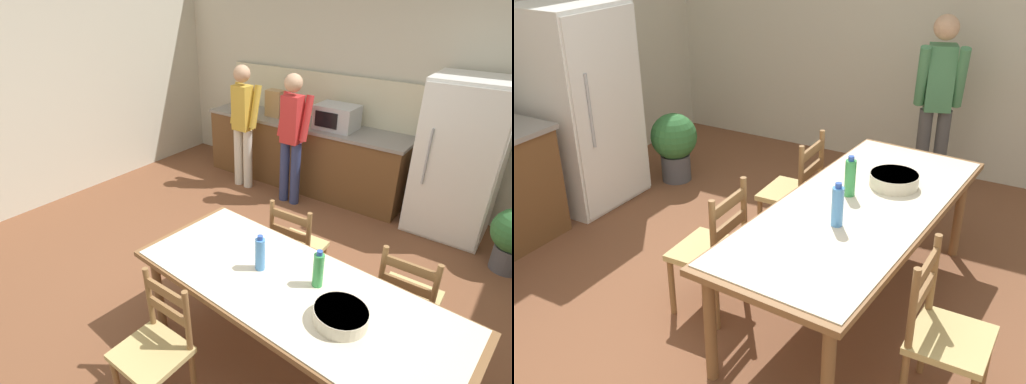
{
  "view_description": "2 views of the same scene",
  "coord_description": "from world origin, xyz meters",
  "views": [
    {
      "loc": [
        1.74,
        -2.28,
        2.48
      ],
      "look_at": [
        -0.0,
        0.0,
        1.03
      ],
      "focal_mm": 28.0,
      "sensor_mm": 36.0,
      "label": 1
    },
    {
      "loc": [
        -2.44,
        -1.63,
        2.45
      ],
      "look_at": [
        0.12,
        -0.2,
        1.02
      ],
      "focal_mm": 42.0,
      "sensor_mm": 36.0,
      "label": 2
    }
  ],
  "objects": [
    {
      "name": "ground_plane",
      "position": [
        0.0,
        0.0,
        0.0
      ],
      "size": [
        8.32,
        8.32,
        0.0
      ],
      "primitive_type": "plane",
      "color": "brown"
    },
    {
      "name": "wall_right",
      "position": [
        3.26,
        0.0,
        1.45
      ],
      "size": [
        0.12,
        5.2,
        2.9
      ],
      "primitive_type": "cube",
      "color": "beige",
      "rests_on": "ground"
    },
    {
      "name": "refrigerator",
      "position": [
        1.07,
        2.19,
        0.87
      ],
      "size": [
        0.82,
        0.73,
        1.73
      ],
      "color": "white",
      "rests_on": "ground"
    },
    {
      "name": "dining_table",
      "position": [
        0.69,
        -0.51,
        0.68
      ],
      "size": [
        2.32,
        1.08,
        0.75
      ],
      "rotation": [
        0.0,
        0.0,
        -0.07
      ],
      "color": "brown",
      "rests_on": "ground"
    },
    {
      "name": "bottle_near_centre",
      "position": [
        0.4,
        -0.49,
        0.88
      ],
      "size": [
        0.07,
        0.07,
        0.27
      ],
      "color": "#4C8ED6",
      "rests_on": "dining_table"
    },
    {
      "name": "bottle_off_centre",
      "position": [
        0.81,
        -0.4,
        0.88
      ],
      "size": [
        0.07,
        0.07,
        0.27
      ],
      "color": "green",
      "rests_on": "dining_table"
    },
    {
      "name": "serving_bowl",
      "position": [
        1.07,
        -0.6,
        0.81
      ],
      "size": [
        0.32,
        0.32,
        0.09
      ],
      "color": "beige",
      "rests_on": "dining_table"
    },
    {
      "name": "chair_side_far_right",
      "position": [
        1.25,
        0.21,
        0.44
      ],
      "size": [
        0.43,
        0.41,
        0.91
      ],
      "rotation": [
        0.0,
        0.0,
        3.16
      ],
      "color": "olive",
      "rests_on": "ground"
    },
    {
      "name": "chair_side_near_left",
      "position": [
        0.12,
        -1.22,
        0.44
      ],
      "size": [
        0.42,
        0.4,
        0.91
      ],
      "rotation": [
        0.0,
        0.0,
        -0.01
      ],
      "color": "olive",
      "rests_on": "ground"
    },
    {
      "name": "chair_side_far_left",
      "position": [
        0.24,
        0.28,
        0.44
      ],
      "size": [
        0.43,
        0.41,
        0.91
      ],
      "rotation": [
        0.0,
        0.0,
        3.16
      ],
      "color": "olive",
      "rests_on": "ground"
    },
    {
      "name": "person_by_table",
      "position": [
        2.66,
        -0.45,
        0.91
      ],
      "size": [
        0.36,
        0.46,
        1.62
      ],
      "rotation": [
        0.0,
        0.0,
        3.49
      ],
      "color": "#4C4C4C",
      "rests_on": "ground"
    },
    {
      "name": "potted_plant",
      "position": [
        1.76,
        1.76,
        0.39
      ],
      "size": [
        0.44,
        0.44,
        0.67
      ],
      "color": "#4C4C51",
      "rests_on": "ground"
    }
  ]
}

